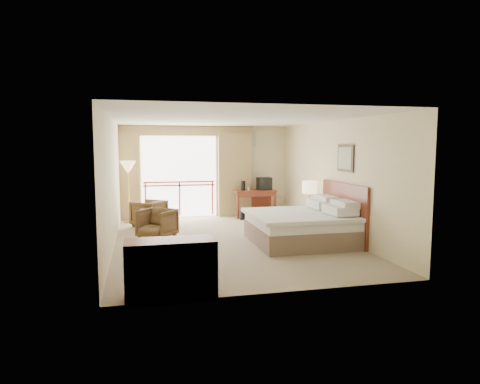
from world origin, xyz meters
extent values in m
plane|color=gray|center=(0.00, 0.00, 0.00)|extent=(7.00, 7.00, 0.00)
plane|color=white|center=(0.00, 0.00, 2.70)|extent=(7.00, 7.00, 0.00)
plane|color=beige|center=(0.00, 3.50, 1.35)|extent=(5.00, 0.00, 5.00)
plane|color=beige|center=(0.00, -3.50, 1.35)|extent=(5.00, 0.00, 5.00)
plane|color=beige|center=(-2.50, 0.00, 1.35)|extent=(0.00, 7.00, 7.00)
plane|color=beige|center=(2.50, 0.00, 1.35)|extent=(0.00, 7.00, 7.00)
plane|color=white|center=(-0.80, 3.48, 1.20)|extent=(2.40, 0.00, 2.40)
cube|color=#AF220F|center=(-0.80, 3.46, 0.95)|extent=(2.09, 0.03, 0.04)
cube|color=#AF220F|center=(-0.80, 3.46, 1.05)|extent=(2.09, 0.03, 0.04)
cube|color=#AF220F|center=(-1.79, 3.46, 0.55)|extent=(0.04, 0.03, 1.00)
cube|color=#AF220F|center=(-0.80, 3.46, 0.55)|extent=(0.04, 0.03, 1.00)
cube|color=#AF220F|center=(0.19, 3.46, 0.55)|extent=(0.04, 0.03, 1.00)
cube|color=olive|center=(-2.45, 3.35, 1.25)|extent=(1.00, 0.26, 2.50)
cube|color=olive|center=(0.85, 3.35, 1.25)|extent=(1.00, 0.26, 2.50)
cube|color=olive|center=(-0.80, 3.38, 2.55)|extent=(4.40, 0.22, 0.28)
cube|color=silver|center=(1.30, 3.47, 2.35)|extent=(0.50, 0.04, 0.50)
cube|color=brown|center=(1.45, -0.60, 0.20)|extent=(2.05, 2.00, 0.40)
cube|color=silver|center=(1.45, -0.60, 0.50)|extent=(2.01, 1.96, 0.22)
cube|color=silver|center=(1.40, -0.60, 0.63)|extent=(2.09, 2.06, 0.08)
cube|color=silver|center=(2.15, -1.05, 0.78)|extent=(0.50, 0.75, 0.18)
cube|color=silver|center=(2.15, -0.15, 0.78)|extent=(0.50, 0.75, 0.18)
cube|color=silver|center=(2.28, -1.05, 0.90)|extent=(0.40, 0.70, 0.14)
cube|color=silver|center=(2.28, -0.15, 0.90)|extent=(0.40, 0.70, 0.14)
cube|color=maroon|center=(2.46, -0.60, 0.65)|extent=(0.06, 2.10, 1.30)
cube|color=black|center=(2.48, -0.60, 1.85)|extent=(0.03, 0.72, 0.60)
cube|color=silver|center=(2.46, -0.60, 1.85)|extent=(0.01, 0.60, 0.48)
cube|color=maroon|center=(2.15, 0.56, 0.29)|extent=(0.41, 0.49, 0.58)
cylinder|color=tan|center=(2.15, 0.61, 0.62)|extent=(0.15, 0.15, 0.04)
cylinder|color=tan|center=(2.15, 0.61, 0.82)|extent=(0.03, 0.03, 0.39)
cylinder|color=#FFE5B2|center=(2.15, 0.61, 1.10)|extent=(0.37, 0.37, 0.30)
cube|color=black|center=(2.10, 0.41, 0.62)|extent=(0.18, 0.14, 0.08)
cube|color=maroon|center=(1.38, 3.01, 0.78)|extent=(1.23, 0.59, 0.05)
cube|color=maroon|center=(0.82, 2.75, 0.38)|extent=(0.06, 0.06, 0.76)
cube|color=maroon|center=(1.95, 2.75, 0.38)|extent=(0.06, 0.06, 0.76)
cube|color=maroon|center=(0.82, 3.26, 0.38)|extent=(0.06, 0.06, 0.76)
cube|color=maroon|center=(1.95, 3.26, 0.38)|extent=(0.06, 0.06, 0.76)
cube|color=maroon|center=(1.38, 3.26, 0.46)|extent=(1.13, 0.03, 0.56)
cube|color=maroon|center=(1.38, 2.74, 0.70)|extent=(1.13, 0.03, 0.12)
cube|color=black|center=(1.68, 3.01, 0.99)|extent=(0.41, 0.32, 0.38)
cube|color=black|center=(1.68, 2.85, 0.99)|extent=(0.38, 0.02, 0.30)
cylinder|color=black|center=(1.03, 3.01, 0.94)|extent=(0.16, 0.16, 0.28)
cylinder|color=white|center=(1.18, 2.96, 0.85)|extent=(0.08, 0.08, 0.10)
cylinder|color=black|center=(0.94, 2.59, 0.14)|extent=(0.27, 0.27, 0.28)
imported|color=#48311B|center=(-1.73, 2.20, 0.00)|extent=(1.05, 1.04, 0.69)
imported|color=#48311B|center=(-1.58, 0.63, 0.00)|extent=(1.02, 1.03, 0.68)
cylinder|color=black|center=(-1.70, 1.61, 0.53)|extent=(0.50, 0.50, 0.04)
cylinder|color=black|center=(-1.70, 1.61, 0.27)|extent=(0.06, 0.06, 0.50)
cylinder|color=black|center=(-1.70, 1.61, 0.02)|extent=(0.36, 0.36, 0.03)
imported|color=white|center=(-1.70, 1.61, 0.55)|extent=(0.15, 0.20, 0.02)
cylinder|color=tan|center=(-2.25, 2.80, 0.01)|extent=(0.28, 0.28, 0.03)
cylinder|color=tan|center=(-2.25, 2.80, 0.74)|extent=(0.03, 0.03, 1.48)
cone|color=#FFE5B2|center=(-2.25, 2.80, 1.53)|extent=(0.44, 0.44, 0.35)
cube|color=maroon|center=(-1.55, -3.38, 0.42)|extent=(1.25, 0.52, 0.83)
cube|color=black|center=(-1.55, -3.64, 0.42)|extent=(1.14, 0.02, 0.73)
camera|label=1|loc=(-1.94, -9.23, 2.13)|focal=32.00mm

